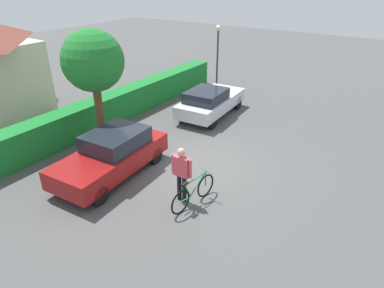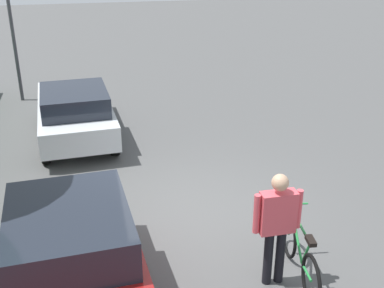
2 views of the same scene
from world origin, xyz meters
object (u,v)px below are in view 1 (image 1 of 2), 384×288
at_px(person_rider, 182,170).
at_px(tree_kerbside, 93,62).
at_px(street_lamp, 218,48).
at_px(parked_car_far, 210,101).
at_px(bicycle, 193,193).
at_px(fire_hydrant, 95,144).
at_px(parked_car_near, 112,154).

relative_size(person_rider, tree_kerbside, 0.40).
distance_m(person_rider, street_lamp, 10.50).
bearing_deg(person_rider, street_lamp, 24.57).
xyz_separation_m(parked_car_far, bicycle, (-6.07, -3.11, -0.30)).
bearing_deg(fire_hydrant, street_lamp, 0.32).
bearing_deg(tree_kerbside, fire_hydrant, -152.30).
bearing_deg(person_rider, tree_kerbside, 74.75).
distance_m(parked_car_near, bicycle, 3.14).
height_order(parked_car_far, fire_hydrant, parked_car_far).
height_order(bicycle, fire_hydrant, bicycle).
xyz_separation_m(parked_car_near, fire_hydrant, (0.62, 1.55, -0.33)).
height_order(parked_car_far, bicycle, parked_car_far).
xyz_separation_m(parked_car_near, parked_car_far, (6.15, -0.01, -0.04)).
relative_size(person_rider, street_lamp, 0.49).
distance_m(parked_car_near, fire_hydrant, 1.70).
distance_m(street_lamp, fire_hydrant, 9.13).
xyz_separation_m(parked_car_near, tree_kerbside, (1.34, 1.93, 2.48)).
xyz_separation_m(street_lamp, tree_kerbside, (-8.20, 0.33, 0.88)).
bearing_deg(tree_kerbside, person_rider, -105.25).
relative_size(parked_car_far, street_lamp, 1.15).
relative_size(parked_car_near, tree_kerbside, 0.95).
bearing_deg(person_rider, fire_hydrant, 82.69).
height_order(bicycle, street_lamp, street_lamp).
height_order(parked_car_near, parked_car_far, parked_car_near).
height_order(person_rider, fire_hydrant, person_rider).
bearing_deg(parked_car_near, person_rider, -88.58).
bearing_deg(parked_car_near, parked_car_far, -0.12).
distance_m(parked_car_far, street_lamp, 4.09).
xyz_separation_m(parked_car_far, tree_kerbside, (-4.82, 1.94, 2.52)).
bearing_deg(bicycle, person_rider, 92.71).
bearing_deg(fire_hydrant, parked_car_far, -15.78).
bearing_deg(street_lamp, tree_kerbside, 177.71).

